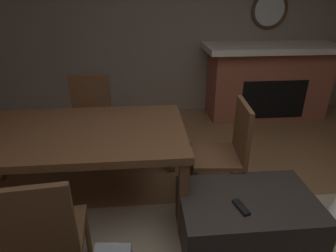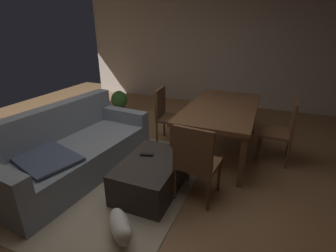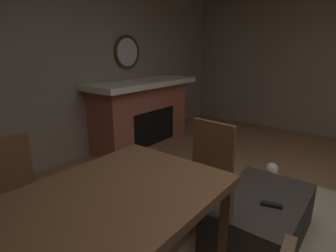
{
  "view_description": "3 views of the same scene",
  "coord_description": "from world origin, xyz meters",
  "px_view_note": "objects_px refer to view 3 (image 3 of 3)",
  "views": [
    {
      "loc": [
        0.54,
        1.31,
        1.76
      ],
      "look_at": [
        0.31,
        -1.22,
        0.57
      ],
      "focal_mm": 30.74,
      "sensor_mm": 36.0,
      "label": 1
    },
    {
      "loc": [
        -2.49,
        -1.44,
        1.88
      ],
      "look_at": [
        -0.39,
        -0.59,
        0.96
      ],
      "focal_mm": 26.65,
      "sensor_mm": 36.0,
      "label": 2
    },
    {
      "loc": [
        1.82,
        0.29,
        1.57
      ],
      "look_at": [
        -0.18,
        -1.27,
        0.83
      ],
      "focal_mm": 28.6,
      "sensor_mm": 36.0,
      "label": 3
    }
  ],
  "objects_px": {
    "fireplace": "(142,113)",
    "dining_table": "(78,224)",
    "dining_chair_south": "(10,194)",
    "small_dog": "(279,183)",
    "round_wall_mirror": "(127,52)",
    "ottoman_coffee_table": "(260,218)",
    "tv_remote": "(271,205)",
    "dining_chair_west": "(205,166)"
  },
  "relations": [
    {
      "from": "round_wall_mirror",
      "to": "ottoman_coffee_table",
      "type": "bearing_deg",
      "value": 67.46
    },
    {
      "from": "dining_table",
      "to": "dining_chair_west",
      "type": "relative_size",
      "value": 2.02
    },
    {
      "from": "round_wall_mirror",
      "to": "ottoman_coffee_table",
      "type": "height_order",
      "value": "round_wall_mirror"
    },
    {
      "from": "fireplace",
      "to": "dining_table",
      "type": "bearing_deg",
      "value": 37.16
    },
    {
      "from": "ottoman_coffee_table",
      "to": "small_dog",
      "type": "relative_size",
      "value": 2.11
    },
    {
      "from": "fireplace",
      "to": "tv_remote",
      "type": "distance_m",
      "value": 2.8
    },
    {
      "from": "fireplace",
      "to": "round_wall_mirror",
      "type": "xyz_separation_m",
      "value": [
        0.0,
        -0.29,
        0.97
      ]
    },
    {
      "from": "round_wall_mirror",
      "to": "dining_chair_south",
      "type": "distance_m",
      "value": 2.94
    },
    {
      "from": "fireplace",
      "to": "small_dog",
      "type": "bearing_deg",
      "value": 82.63
    },
    {
      "from": "ottoman_coffee_table",
      "to": "dining_chair_west",
      "type": "xyz_separation_m",
      "value": [
        0.01,
        -0.53,
        0.32
      ]
    },
    {
      "from": "dining_chair_west",
      "to": "small_dog",
      "type": "bearing_deg",
      "value": 151.06
    },
    {
      "from": "fireplace",
      "to": "dining_chair_west",
      "type": "height_order",
      "value": "fireplace"
    },
    {
      "from": "fireplace",
      "to": "dining_table",
      "type": "relative_size",
      "value": 1.04
    },
    {
      "from": "round_wall_mirror",
      "to": "ottoman_coffee_table",
      "type": "xyz_separation_m",
      "value": [
        1.12,
        2.7,
        -1.32
      ]
    },
    {
      "from": "round_wall_mirror",
      "to": "dining_table",
      "type": "height_order",
      "value": "round_wall_mirror"
    },
    {
      "from": "fireplace",
      "to": "dining_chair_south",
      "type": "bearing_deg",
      "value": 21.53
    },
    {
      "from": "dining_table",
      "to": "small_dog",
      "type": "xyz_separation_m",
      "value": [
        -2.17,
        0.47,
        -0.52
      ]
    },
    {
      "from": "ottoman_coffee_table",
      "to": "tv_remote",
      "type": "bearing_deg",
      "value": 48.1
    },
    {
      "from": "fireplace",
      "to": "round_wall_mirror",
      "type": "bearing_deg",
      "value": -90.0
    },
    {
      "from": "round_wall_mirror",
      "to": "small_dog",
      "type": "xyz_separation_m",
      "value": [
        0.3,
        2.63,
        -1.36
      ]
    },
    {
      "from": "dining_chair_south",
      "to": "round_wall_mirror",
      "type": "bearing_deg",
      "value": -152.94
    },
    {
      "from": "ottoman_coffee_table",
      "to": "dining_chair_south",
      "type": "height_order",
      "value": "dining_chair_south"
    },
    {
      "from": "round_wall_mirror",
      "to": "ottoman_coffee_table",
      "type": "relative_size",
      "value": 0.54
    },
    {
      "from": "dining_chair_south",
      "to": "tv_remote",
      "type": "bearing_deg",
      "value": 128.95
    },
    {
      "from": "round_wall_mirror",
      "to": "tv_remote",
      "type": "distance_m",
      "value": 3.25
    },
    {
      "from": "ottoman_coffee_table",
      "to": "dining_chair_west",
      "type": "bearing_deg",
      "value": -88.43
    },
    {
      "from": "fireplace",
      "to": "tv_remote",
      "type": "xyz_separation_m",
      "value": [
        1.21,
        2.52,
        -0.14
      ]
    },
    {
      "from": "round_wall_mirror",
      "to": "dining_chair_west",
      "type": "relative_size",
      "value": 0.58
    },
    {
      "from": "round_wall_mirror",
      "to": "small_dog",
      "type": "relative_size",
      "value": 1.14
    },
    {
      "from": "tv_remote",
      "to": "dining_chair_west",
      "type": "distance_m",
      "value": 0.65
    },
    {
      "from": "fireplace",
      "to": "ottoman_coffee_table",
      "type": "distance_m",
      "value": 2.68
    },
    {
      "from": "dining_chair_south",
      "to": "fireplace",
      "type": "bearing_deg",
      "value": -158.47
    },
    {
      "from": "ottoman_coffee_table",
      "to": "dining_chair_west",
      "type": "distance_m",
      "value": 0.63
    },
    {
      "from": "tv_remote",
      "to": "small_dog",
      "type": "bearing_deg",
      "value": 176.42
    },
    {
      "from": "tv_remote",
      "to": "small_dog",
      "type": "xyz_separation_m",
      "value": [
        -0.91,
        -0.18,
        -0.26
      ]
    },
    {
      "from": "round_wall_mirror",
      "to": "small_dog",
      "type": "distance_m",
      "value": 2.97
    },
    {
      "from": "dining_chair_west",
      "to": "tv_remote",
      "type": "bearing_deg",
      "value": 83.01
    },
    {
      "from": "fireplace",
      "to": "dining_chair_south",
      "type": "distance_m",
      "value": 2.65
    },
    {
      "from": "dining_chair_south",
      "to": "dining_chair_west",
      "type": "bearing_deg",
      "value": 145.65
    },
    {
      "from": "dining_chair_west",
      "to": "dining_table",
      "type": "bearing_deg",
      "value": -0.35
    },
    {
      "from": "fireplace",
      "to": "tv_remote",
      "type": "height_order",
      "value": "fireplace"
    },
    {
      "from": "fireplace",
      "to": "small_dog",
      "type": "height_order",
      "value": "fireplace"
    }
  ]
}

